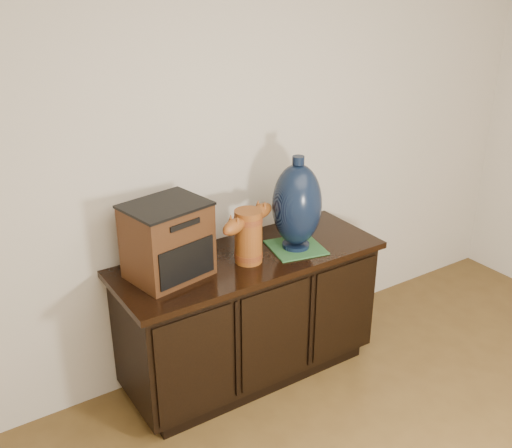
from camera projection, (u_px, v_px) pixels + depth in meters
sideboard at (249, 315)px, 3.31m from camera, size 1.46×0.56×0.75m
terracotta_vessel at (248, 233)px, 3.04m from camera, size 0.39×0.22×0.28m
tv_radio at (167, 241)px, 2.89m from camera, size 0.43×0.37×0.38m
green_mat at (296, 247)px, 3.24m from camera, size 0.32×0.32×0.01m
lamp_base at (297, 205)px, 3.14m from camera, size 0.31×0.31×0.51m
spray_can at (190, 241)px, 3.13m from camera, size 0.06×0.06×0.17m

